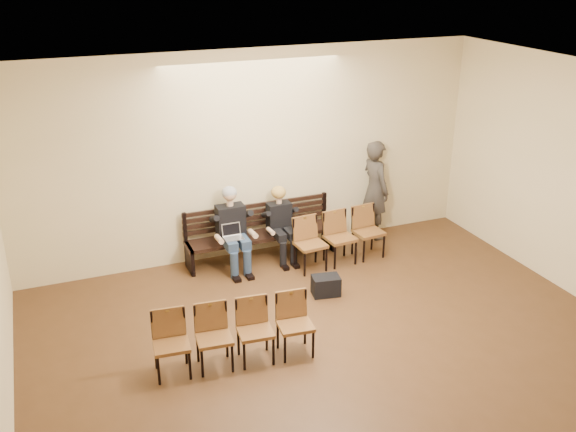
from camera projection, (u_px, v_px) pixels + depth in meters
name	position (u px, v px, depth m)	size (l,w,h in m)	color
ground	(405.00, 431.00, 7.06)	(10.00, 10.00, 0.00)	#52341C
room_walls	(382.00, 192.00, 6.77)	(8.02, 10.01, 3.51)	beige
bench	(262.00, 246.00, 10.96)	(2.60, 0.90, 0.45)	black
seated_man	(233.00, 228.00, 10.49)	(0.57, 0.80, 1.38)	black
seated_woman	(281.00, 227.00, 10.83)	(0.50, 0.69, 1.15)	black
laptop	(234.00, 240.00, 10.36)	(0.31, 0.24, 0.23)	silver
water_bottle	(297.00, 232.00, 10.63)	(0.07, 0.07, 0.25)	silver
bag	(326.00, 286.00, 9.81)	(0.42, 0.28, 0.31)	black
passerby	(375.00, 183.00, 11.50)	(0.77, 0.50, 2.10)	#342F2B
chair_row_front	(340.00, 238.00, 10.72)	(1.59, 0.48, 0.89)	brown
chair_row_back	(235.00, 335.00, 8.07)	(2.03, 0.45, 0.83)	brown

